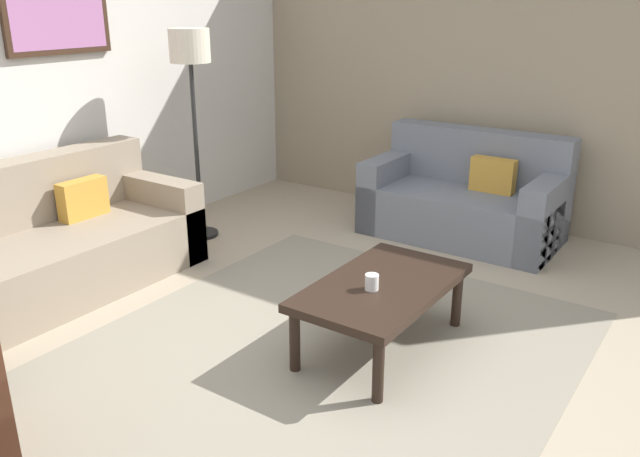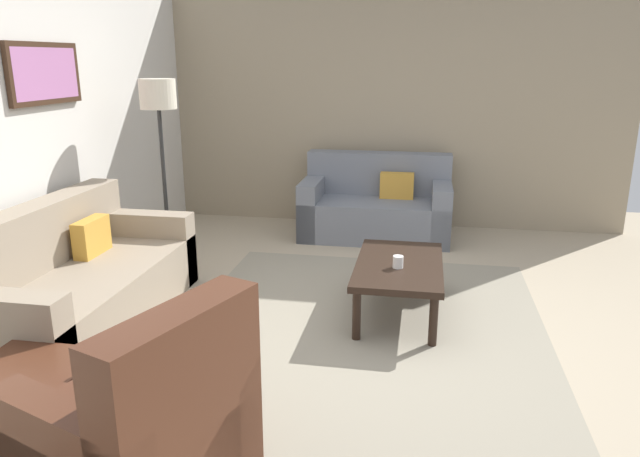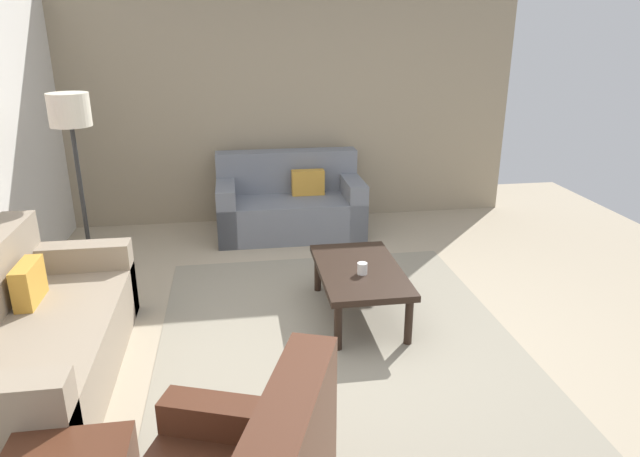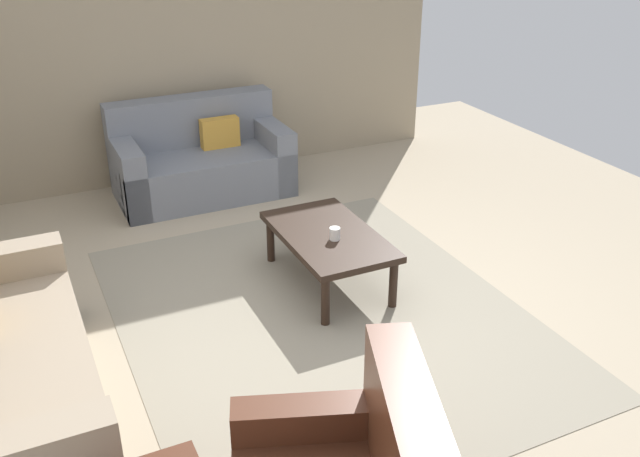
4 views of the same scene
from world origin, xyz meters
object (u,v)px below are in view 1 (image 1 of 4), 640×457
at_px(framed_artwork, 58,21).
at_px(couch_main, 45,248).
at_px(coffee_table, 382,291).
at_px(lamp_standing, 191,68).
at_px(cup, 372,282).
at_px(couch_loveseat, 467,201).

bearing_deg(framed_artwork, couch_main, -145.88).
xyz_separation_m(coffee_table, lamp_standing, (0.77, 2.19, 1.05)).
height_order(cup, lamp_standing, lamp_standing).
bearing_deg(couch_loveseat, lamp_standing, 125.36).
distance_m(couch_main, lamp_standing, 1.77).
bearing_deg(couch_loveseat, cup, -171.23).
bearing_deg(coffee_table, framed_artwork, 89.64).
xyz_separation_m(couch_loveseat, coffee_table, (-2.08, -0.34, 0.06)).
relative_size(coffee_table, cup, 12.30).
height_order(coffee_table, framed_artwork, framed_artwork).
relative_size(couch_loveseat, lamp_standing, 0.93).
height_order(coffee_table, lamp_standing, lamp_standing).
height_order(couch_main, coffee_table, couch_main).
relative_size(couch_main, cup, 22.55).
bearing_deg(coffee_table, couch_loveseat, 9.38).
height_order(coffee_table, cup, cup).
bearing_deg(lamp_standing, couch_loveseat, -54.64).
bearing_deg(couch_main, coffee_table, -75.50).
bearing_deg(cup, coffee_table, -2.81).
relative_size(coffee_table, framed_artwork, 1.29).
height_order(couch_main, couch_loveseat, same).
bearing_deg(couch_main, cup, -78.08).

